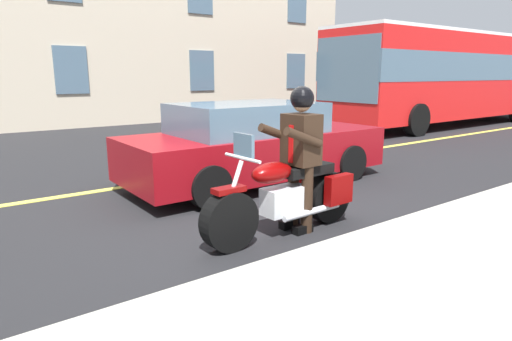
# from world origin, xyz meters

# --- Properties ---
(ground_plane) EXTENTS (80.00, 80.00, 0.00)m
(ground_plane) POSITION_xyz_m (0.00, 0.00, 0.00)
(ground_plane) COLOR black
(lane_center_stripe) EXTENTS (60.00, 0.16, 0.01)m
(lane_center_stripe) POSITION_xyz_m (0.00, -2.00, 0.01)
(lane_center_stripe) COLOR #E5DB4C
(lane_center_stripe) RESTS_ON ground_plane
(motorcycle_main) EXTENTS (2.22, 0.64, 1.26)m
(motorcycle_main) POSITION_xyz_m (0.35, 1.29, 0.45)
(motorcycle_main) COLOR black
(motorcycle_main) RESTS_ON ground_plane
(rider_main) EXTENTS (0.63, 0.56, 1.74)m
(rider_main) POSITION_xyz_m (0.16, 1.28, 1.04)
(rider_main) COLOR black
(rider_main) RESTS_ON ground_plane
(bus_near) EXTENTS (11.05, 2.70, 3.30)m
(bus_near) POSITION_xyz_m (-11.86, -3.98, 1.87)
(bus_near) COLOR red
(bus_near) RESTS_ON ground_plane
(car_silver) EXTENTS (4.60, 1.92, 1.40)m
(car_silver) POSITION_xyz_m (-0.79, -0.94, 0.69)
(car_silver) COLOR maroon
(car_silver) RESTS_ON ground_plane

